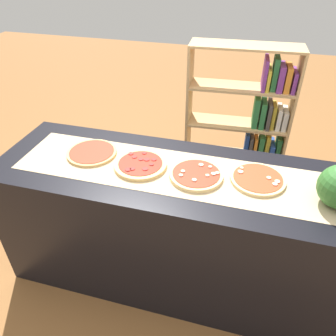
# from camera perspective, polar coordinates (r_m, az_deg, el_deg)

# --- Properties ---
(ground_plane) EXTENTS (12.00, 12.00, 0.00)m
(ground_plane) POSITION_cam_1_polar(r_m,az_deg,el_deg) (2.53, 0.00, -17.21)
(ground_plane) COLOR brown
(counter) EXTENTS (2.09, 0.71, 0.90)m
(counter) POSITION_cam_1_polar(r_m,az_deg,el_deg) (2.19, 0.00, -10.06)
(counter) COLOR black
(counter) RESTS_ON ground_plane
(parchment_paper) EXTENTS (1.79, 0.44, 0.00)m
(parchment_paper) POSITION_cam_1_polar(r_m,az_deg,el_deg) (1.90, 0.00, -0.47)
(parchment_paper) COLOR tan
(parchment_paper) RESTS_ON counter
(pizza_plain_0) EXTENTS (0.31, 0.31, 0.02)m
(pizza_plain_0) POSITION_cam_1_polar(r_m,az_deg,el_deg) (2.09, -13.13, 2.64)
(pizza_plain_0) COLOR tan
(pizza_plain_0) RESTS_ON parchment_paper
(pizza_pepperoni_1) EXTENTS (0.31, 0.31, 0.03)m
(pizza_pepperoni_1) POSITION_cam_1_polar(r_m,az_deg,el_deg) (1.93, -4.85, 0.57)
(pizza_pepperoni_1) COLOR #DBB26B
(pizza_pepperoni_1) RESTS_ON parchment_paper
(pizza_mushroom_2) EXTENTS (0.30, 0.30, 0.03)m
(pizza_mushroom_2) POSITION_cam_1_polar(r_m,az_deg,el_deg) (1.85, 4.94, -1.18)
(pizza_mushroom_2) COLOR #E5C17F
(pizza_mushroom_2) RESTS_ON parchment_paper
(pizza_mushroom_3) EXTENTS (0.30, 0.30, 0.03)m
(pizza_mushroom_3) POSITION_cam_1_polar(r_m,az_deg,el_deg) (1.88, 15.37, -1.85)
(pizza_mushroom_3) COLOR #E5C17F
(pizza_mushroom_3) RESTS_ON parchment_paper
(bookshelf) EXTENTS (0.88, 0.31, 1.34)m
(bookshelf) POSITION_cam_1_polar(r_m,az_deg,el_deg) (2.95, 14.35, 7.26)
(bookshelf) COLOR tan
(bookshelf) RESTS_ON ground_plane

